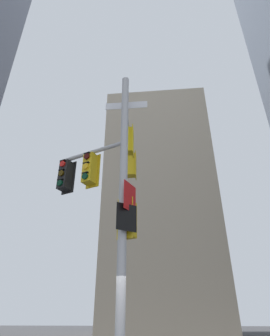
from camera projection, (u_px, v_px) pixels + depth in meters
The scene contains 2 objects.
building_mid_block at pixel (160, 208), 35.68m from camera, with size 12.73×12.73×28.09m, color tan.
signal_pole_assembly at pixel (115, 181), 8.66m from camera, with size 3.04×3.65×9.00m.
Camera 1 is at (1.01, -7.04, 1.64)m, focal length 29.66 mm.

